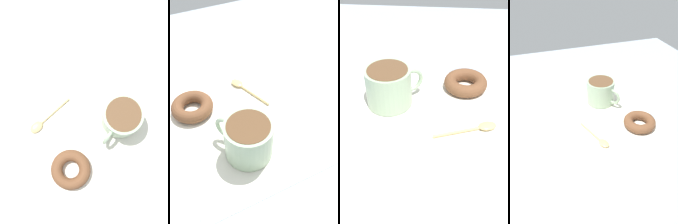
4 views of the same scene
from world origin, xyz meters
The scene contains 5 objects.
ground_plane centered at (0.00, 0.00, -1.00)cm, with size 120.00×120.00×2.00cm, color #99A8B7.
napkin centered at (-0.23, -0.50, 0.15)cm, with size 35.65×35.65×0.30cm, color white.
coffee_cup centered at (4.87, 7.05, 4.56)cm, with size 9.43×11.63×8.22cm.
donut centered at (11.50, -8.89, 1.72)cm, with size 9.69×9.69×2.84cm, color brown.
spoon centered at (-2.12, -11.28, 0.70)cm, with size 5.68×12.51×0.90cm.
Camera 3 is at (-46.97, -4.34, 41.29)cm, focal length 50.00 mm.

